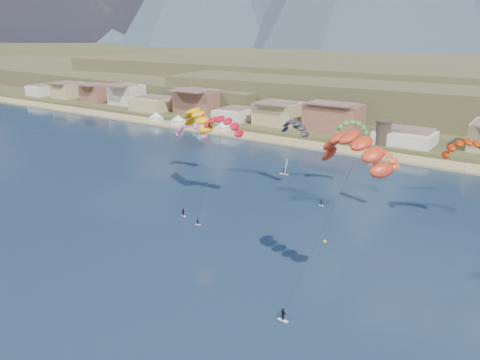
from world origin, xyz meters
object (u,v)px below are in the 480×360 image
object	(u,v)px
watchtower	(383,132)
kitesurfer_orange	(355,144)
kitesurfer_green	(352,126)
windsurfer	(285,170)
kitesurfer_red	(222,122)
kitesurfer_yellow	(198,116)
buoy	(325,241)

from	to	relation	value
watchtower	kitesurfer_orange	xyz separation A→B (m)	(27.22, -100.31, 19.82)
kitesurfer_green	windsurfer	size ratio (longest dim) A/B	4.73
kitesurfer_red	windsurfer	distance (m)	36.37
kitesurfer_red	kitesurfer_green	distance (m)	33.91
kitesurfer_yellow	kitesurfer_green	world-z (taller)	kitesurfer_yellow
kitesurfer_yellow	kitesurfer_orange	size ratio (longest dim) A/B	0.85
watchtower	windsurfer	world-z (taller)	watchtower
watchtower	kitesurfer_yellow	world-z (taller)	kitesurfer_yellow
kitesurfer_red	kitesurfer_yellow	world-z (taller)	kitesurfer_yellow
kitesurfer_yellow	windsurfer	size ratio (longest dim) A/B	5.50
kitesurfer_yellow	windsurfer	bearing A→B (deg)	75.97
kitesurfer_yellow	kitesurfer_green	bearing A→B (deg)	41.02
kitesurfer_yellow	kitesurfer_orange	distance (m)	55.51
kitesurfer_green	buoy	xyz separation A→B (m)	(7.93, -31.21, -17.82)
watchtower	buoy	distance (m)	82.47
buoy	watchtower	bearing A→B (deg)	100.66
watchtower	buoy	world-z (taller)	watchtower
kitesurfer_red	windsurfer	world-z (taller)	kitesurfer_red
watchtower	kitesurfer_red	xyz separation A→B (m)	(-14.49, -75.46, 14.25)
kitesurfer_yellow	kitesurfer_orange	xyz separation A→B (m)	(49.20, -25.24, 4.78)
windsurfer	buoy	size ratio (longest dim) A/B	6.97
watchtower	kitesurfer_yellow	xyz separation A→B (m)	(-21.99, -75.07, 15.04)
kitesurfer_red	kitesurfer_orange	world-z (taller)	kitesurfer_orange
watchtower	kitesurfer_green	xyz separation A→B (m)	(7.28, -49.60, 11.56)
kitesurfer_orange	buoy	world-z (taller)	kitesurfer_orange
watchtower	kitesurfer_orange	distance (m)	105.81
watchtower	kitesurfer_green	world-z (taller)	kitesurfer_green
windsurfer	kitesurfer_orange	bearing A→B (deg)	-53.29
watchtower	kitesurfer_red	bearing A→B (deg)	-100.87
buoy	kitesurfer_yellow	bearing A→B (deg)	171.22
kitesurfer_orange	kitesurfer_green	xyz separation A→B (m)	(-19.93, 50.71, -8.26)
kitesurfer_green	buoy	world-z (taller)	kitesurfer_green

